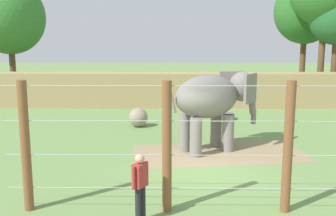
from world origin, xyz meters
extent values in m
plane|color=#6B8E4C|center=(0.00, 0.00, 0.00)|extent=(120.00, 120.00, 0.00)
cube|color=#937F5B|center=(0.50, 2.02, 0.00)|extent=(6.82, 3.90, 0.01)
cube|color=tan|center=(0.00, 12.56, 1.08)|extent=(36.00, 1.80, 2.16)
cylinder|color=gray|center=(0.50, 3.01, 0.72)|extent=(0.45, 0.45, 1.44)
cylinder|color=gray|center=(0.88, 2.32, 0.72)|extent=(0.45, 0.45, 1.44)
cylinder|color=gray|center=(-0.79, 2.30, 0.72)|extent=(0.45, 0.45, 1.44)
cylinder|color=gray|center=(-0.41, 1.61, 0.72)|extent=(0.45, 0.45, 1.44)
ellipsoid|color=gray|center=(0.05, 2.31, 2.14)|extent=(3.03, 2.55, 1.64)
ellipsoid|color=gray|center=(1.51, 3.12, 2.42)|extent=(1.44, 1.48, 1.19)
cube|color=gray|center=(1.12, 3.61, 2.42)|extent=(0.93, 0.17, 1.13)
cube|color=gray|center=(1.72, 2.54, 2.42)|extent=(0.63, 0.81, 1.13)
cylinder|color=gray|center=(1.90, 3.34, 2.00)|extent=(0.60, 0.53, 0.64)
cylinder|color=gray|center=(2.00, 3.40, 1.55)|extent=(0.45, 0.41, 0.60)
cylinder|color=gray|center=(2.07, 3.44, 1.13)|extent=(0.29, 0.29, 0.57)
cylinder|color=gray|center=(-1.26, 1.59, 2.03)|extent=(0.32, 0.24, 0.82)
sphere|color=gray|center=(-2.97, 6.50, 0.47)|extent=(0.94, 0.94, 0.94)
cylinder|color=brown|center=(-4.90, -3.01, 1.66)|extent=(0.24, 0.24, 3.32)
cylinder|color=brown|center=(-1.40, -3.01, 1.66)|extent=(0.24, 0.24, 3.32)
cylinder|color=brown|center=(1.58, -3.01, 1.66)|extent=(0.24, 0.24, 3.32)
cylinder|color=#B7B7BC|center=(0.00, -3.01, 0.60)|extent=(10.81, 0.02, 0.02)
cylinder|color=#B7B7BC|center=(0.00, -3.01, 1.46)|extent=(10.81, 0.02, 0.02)
cylinder|color=#B7B7BC|center=(0.00, -3.01, 2.32)|extent=(10.81, 0.02, 0.02)
cylinder|color=#B7B7BC|center=(0.00, -3.01, 3.19)|extent=(10.81, 0.02, 0.02)
cylinder|color=#232328|center=(-2.06, -3.69, 0.44)|extent=(0.15, 0.15, 0.88)
cylinder|color=#232328|center=(-1.97, -3.56, 0.44)|extent=(0.15, 0.15, 0.88)
cube|color=#B23333|center=(-2.02, -3.63, 1.16)|extent=(0.38, 0.42, 0.56)
sphere|color=tan|center=(-2.02, -3.63, 1.56)|extent=(0.22, 0.22, 0.22)
cylinder|color=#B23333|center=(-2.15, -3.83, 1.16)|extent=(0.12, 0.12, 0.54)
cylinder|color=#B23333|center=(-1.88, -3.43, 1.16)|extent=(0.12, 0.12, 0.54)
cube|color=black|center=(-1.94, -3.37, 0.94)|extent=(0.05, 0.07, 0.14)
cylinder|color=slate|center=(1.51, 8.36, 0.17)|extent=(1.10, 1.10, 0.35)
cylinder|color=#38607A|center=(1.51, 8.36, 0.32)|extent=(1.01, 1.01, 0.02)
cylinder|color=brown|center=(-13.09, 16.23, 1.85)|extent=(0.44, 0.44, 3.70)
ellipsoid|color=#33752D|center=(-13.09, 16.23, 5.87)|extent=(5.09, 5.09, 5.35)
cylinder|color=brown|center=(8.89, 18.34, 2.19)|extent=(0.44, 0.44, 4.39)
ellipsoid|color=#2D6B28|center=(8.89, 18.34, 6.41)|extent=(4.75, 4.75, 4.98)
cylinder|color=brown|center=(9.12, 15.17, 2.83)|extent=(0.44, 0.44, 5.67)
cylinder|color=brown|center=(9.95, 14.90, 2.14)|extent=(0.44, 0.44, 4.27)
camera|label=1|loc=(-1.25, -12.23, 4.28)|focal=41.37mm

